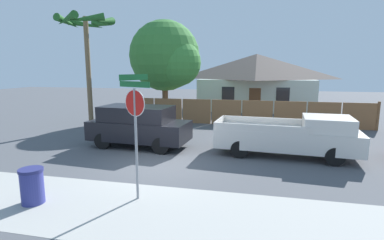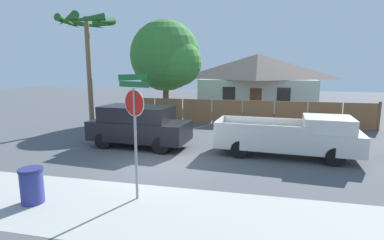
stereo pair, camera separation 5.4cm
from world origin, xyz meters
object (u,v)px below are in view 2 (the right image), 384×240
object	(u,v)px
house	(257,80)
stop_sign	(135,115)
oak_tree	(168,57)
palm_tree	(87,31)
orange_pickup	(292,136)
red_suv	(139,125)
trash_bin	(32,186)

from	to	relation	value
house	stop_sign	size ratio (longest dim) A/B	3.00
oak_tree	palm_tree	xyz separation A→B (m)	(-3.76, -3.63, 1.39)
oak_tree	palm_tree	bearing A→B (deg)	-136.03
palm_tree	orange_pickup	world-z (taller)	palm_tree
oak_tree	red_suv	distance (m)	8.12
stop_sign	trash_bin	xyz separation A→B (m)	(-2.59, -0.87, -1.84)
oak_tree	red_suv	world-z (taller)	oak_tree
oak_tree	orange_pickup	bearing A→B (deg)	-44.59
red_suv	oak_tree	bearing A→B (deg)	101.39
trash_bin	orange_pickup	bearing A→B (deg)	40.58
oak_tree	trash_bin	xyz separation A→B (m)	(0.44, -13.44, -3.78)
oak_tree	palm_tree	size ratio (longest dim) A/B	1.03
palm_tree	orange_pickup	xyz separation A→B (m)	(11.26, -3.77, -4.82)
palm_tree	orange_pickup	bearing A→B (deg)	-18.51
palm_tree	trash_bin	world-z (taller)	palm_tree
palm_tree	red_suv	distance (m)	7.59
red_suv	trash_bin	bearing A→B (deg)	-90.08
trash_bin	house	bearing A→B (deg)	75.57
palm_tree	red_suv	xyz separation A→B (m)	(4.67, -3.75, -4.66)
orange_pickup	house	bearing A→B (deg)	100.73
oak_tree	red_suv	bearing A→B (deg)	-82.95
orange_pickup	stop_sign	distance (m)	7.00
oak_tree	orange_pickup	world-z (taller)	oak_tree
house	stop_sign	distance (m)	20.28
house	red_suv	world-z (taller)	house
palm_tree	red_suv	world-z (taller)	palm_tree
stop_sign	house	bearing A→B (deg)	105.07
house	orange_pickup	world-z (taller)	house
trash_bin	oak_tree	bearing A→B (deg)	91.89
palm_tree	trash_bin	size ratio (longest dim) A/B	6.90
house	stop_sign	world-z (taller)	house
red_suv	stop_sign	world-z (taller)	stop_sign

